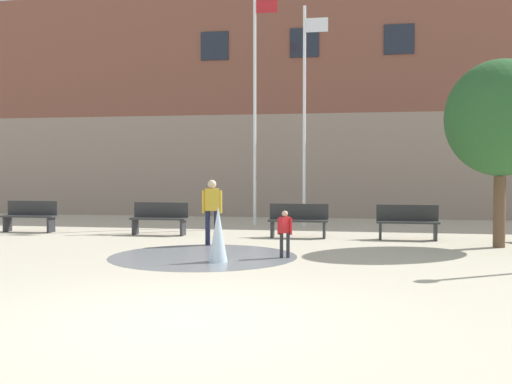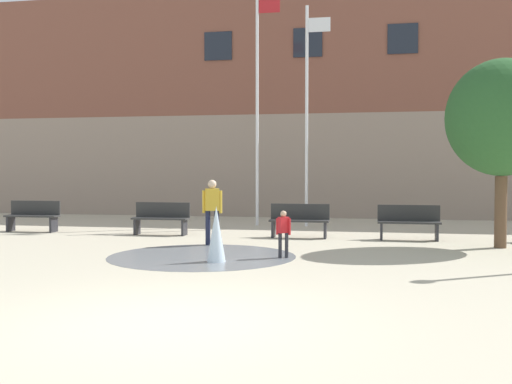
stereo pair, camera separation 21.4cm
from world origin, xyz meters
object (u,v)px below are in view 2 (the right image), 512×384
park_bench_center (409,222)px  adult_in_red (212,207)px  street_tree_near_building (502,118)px  park_bench_under_left_flagpole (299,220)px  child_with_pink_shirt (283,230)px  flagpole_left (258,100)px  flagpole_right (308,109)px  park_bench_far_left (33,215)px  park_bench_left_of_flagpoles (161,218)px

park_bench_center → adult_in_red: (-4.78, -1.95, 0.45)m
adult_in_red → street_tree_near_building: street_tree_near_building is taller
park_bench_under_left_flagpole → child_with_pink_shirt: bearing=-88.4°
park_bench_center → street_tree_near_building: (2.02, -1.21, 2.56)m
child_with_pink_shirt → flagpole_left: size_ratio=0.13×
child_with_pink_shirt → flagpole_right: 7.79m
flagpole_left → flagpole_right: (1.63, 0.00, -0.35)m
adult_in_red → child_with_pink_shirt: 2.73m
park_bench_far_left → flagpole_right: flagpole_right is taller
park_bench_left_of_flagpoles → street_tree_near_building: bearing=-7.9°
park_bench_left_of_flagpoles → park_bench_center: 6.79m
park_bench_under_left_flagpole → street_tree_near_building: bearing=-13.9°
adult_in_red → street_tree_near_building: bearing=-10.7°
adult_in_red → child_with_pink_shirt: bearing=-58.9°
flagpole_left → street_tree_near_building: flagpole_left is taller
adult_in_red → flagpole_right: flagpole_right is taller
park_bench_far_left → park_bench_left_of_flagpoles: same height
street_tree_near_building → park_bench_left_of_flagpoles: bearing=172.1°
child_with_pink_shirt → park_bench_center: bearing=11.1°
park_bench_center → adult_in_red: 5.18m
street_tree_near_building → flagpole_left: bearing=145.7°
flagpole_left → park_bench_left_of_flagpoles: bearing=-123.0°
park_bench_left_of_flagpoles → street_tree_near_building: size_ratio=0.36×
adult_in_red → child_with_pink_shirt: size_ratio=1.61×
adult_in_red → street_tree_near_building: 7.15m
park_bench_left_of_flagpoles → park_bench_center: same height
park_bench_under_left_flagpole → street_tree_near_building: size_ratio=0.36×
park_bench_under_left_flagpole → child_with_pink_shirt: size_ratio=1.62×
park_bench_far_left → flagpole_left: size_ratio=0.21×
park_bench_center → adult_in_red: size_ratio=1.01×
park_bench_far_left → park_bench_left_of_flagpoles: (4.06, -0.15, 0.00)m
park_bench_center → flagpole_right: (-3.00, 3.33, 3.31)m
adult_in_red → park_bench_under_left_flagpole: bearing=28.6°
park_bench_far_left → adult_in_red: (6.07, -2.10, 0.45)m
park_bench_left_of_flagpoles → park_bench_under_left_flagpole: same height
park_bench_far_left → adult_in_red: bearing=-19.1°
park_bench_center → child_with_pink_shirt: size_ratio=1.62×
park_bench_center → flagpole_left: size_ratio=0.21×
flagpole_right → park_bench_left_of_flagpoles: bearing=-138.8°
flagpole_right → child_with_pink_shirt: bearing=-88.1°
park_bench_far_left → flagpole_left: 7.89m
park_bench_left_of_flagpoles → park_bench_center: bearing=-0.0°
flagpole_right → street_tree_near_building: size_ratio=1.61×
park_bench_left_of_flagpoles → flagpole_right: flagpole_right is taller
park_bench_under_left_flagpole → flagpole_left: (-1.76, 3.33, 3.66)m
child_with_pink_shirt → street_tree_near_building: 5.95m
adult_in_red → child_with_pink_shirt: adult_in_red is taller
park_bench_far_left → park_bench_left_of_flagpoles: 4.06m
street_tree_near_building → child_with_pink_shirt: bearing=-151.9°
park_bench_far_left → park_bench_under_left_flagpole: size_ratio=1.00×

